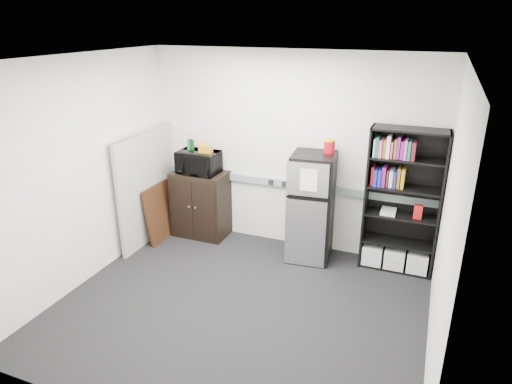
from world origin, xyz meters
TOP-DOWN VIEW (x-y plane):
  - floor at (0.00, 0.00)m, footprint 4.00×4.00m
  - wall_back at (0.00, 1.75)m, footprint 4.00×0.02m
  - wall_right at (2.00, 0.00)m, footprint 0.02×3.50m
  - wall_left at (-2.00, 0.00)m, footprint 0.02×3.50m
  - ceiling at (0.00, 0.00)m, footprint 4.00×3.50m
  - electrical_raceway at (0.00, 1.72)m, footprint 3.92×0.05m
  - wall_note at (-0.35, 1.74)m, footprint 0.14×0.00m
  - bookshelf at (1.53, 1.57)m, footprint 0.90×0.34m
  - cubicle_partition at (-1.90, 1.08)m, footprint 0.06×1.30m
  - cabinet at (-1.28, 1.50)m, footprint 0.78×0.52m
  - microwave at (-1.28, 1.48)m, footprint 0.58×0.40m
  - snack_box_a at (-1.42, 1.52)m, footprint 0.08×0.07m
  - snack_box_b at (-1.40, 1.52)m, footprint 0.08×0.07m
  - snack_box_c at (-1.23, 1.52)m, footprint 0.08×0.07m
  - snack_bag at (-1.14, 1.47)m, footprint 0.18×0.11m
  - refrigerator at (0.42, 1.42)m, footprint 0.60×0.63m
  - coffee_can at (0.58, 1.55)m, footprint 0.15×0.15m
  - framed_poster at (-1.77, 1.16)m, footprint 0.15×0.64m

SIDE VIEW (x-z plane):
  - floor at x=0.00m, z-range 0.00..0.00m
  - framed_poster at x=-1.77m, z-range 0.00..0.83m
  - cabinet at x=-1.28m, z-range 0.00..0.98m
  - refrigerator at x=0.42m, z-range 0.00..1.46m
  - cubicle_partition at x=-1.90m, z-range 0.00..1.62m
  - electrical_raceway at x=0.00m, z-range 0.85..0.95m
  - bookshelf at x=1.53m, z-range -0.01..1.84m
  - microwave at x=-1.28m, z-range 0.98..1.30m
  - snack_bag at x=-1.14m, z-range 1.30..1.40m
  - wall_back at x=0.00m, z-range 0.00..2.70m
  - wall_right at x=2.00m, z-range 0.00..2.70m
  - wall_left at x=-2.00m, z-range 0.00..2.70m
  - snack_box_c at x=-1.23m, z-range 1.30..1.44m
  - snack_box_a at x=-1.42m, z-range 1.30..1.45m
  - snack_box_b at x=-1.40m, z-range 1.30..1.45m
  - wall_note at x=-0.35m, z-range 1.50..1.60m
  - coffee_can at x=0.58m, z-range 1.46..1.65m
  - ceiling at x=0.00m, z-range 2.69..2.71m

